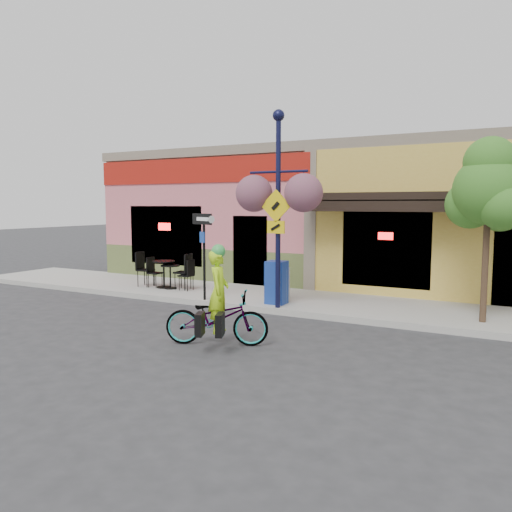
{
  "coord_description": "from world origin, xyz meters",
  "views": [
    {
      "loc": [
        4.41,
        -10.16,
        2.64
      ],
      "look_at": [
        -1.25,
        0.5,
        1.4
      ],
      "focal_mm": 35.0,
      "sensor_mm": 36.0,
      "label": 1
    }
  ],
  "objects_px": {
    "newspaper_box_blue": "(277,282)",
    "building": "(380,216)",
    "lamp_post": "(278,210)",
    "one_way_sign": "(204,257)",
    "street_tree": "(487,230)",
    "cyclist_rider": "(219,305)",
    "bicycle": "(217,318)",
    "newspaper_box_grey": "(280,285)"
  },
  "relations": [
    {
      "from": "lamp_post",
      "to": "newspaper_box_blue",
      "type": "height_order",
      "value": "lamp_post"
    },
    {
      "from": "street_tree",
      "to": "cyclist_rider",
      "type": "bearing_deg",
      "value": -139.34
    },
    {
      "from": "cyclist_rider",
      "to": "newspaper_box_grey",
      "type": "bearing_deg",
      "value": -15.1
    },
    {
      "from": "building",
      "to": "newspaper_box_grey",
      "type": "height_order",
      "value": "building"
    },
    {
      "from": "building",
      "to": "lamp_post",
      "type": "bearing_deg",
      "value": -96.05
    },
    {
      "from": "lamp_post",
      "to": "one_way_sign",
      "type": "height_order",
      "value": "lamp_post"
    },
    {
      "from": "lamp_post",
      "to": "street_tree",
      "type": "relative_size",
      "value": 1.2
    },
    {
      "from": "building",
      "to": "street_tree",
      "type": "distance_m",
      "value": 7.23
    },
    {
      "from": "one_way_sign",
      "to": "newspaper_box_blue",
      "type": "relative_size",
      "value": 2.09
    },
    {
      "from": "bicycle",
      "to": "lamp_post",
      "type": "relative_size",
      "value": 0.41
    },
    {
      "from": "bicycle",
      "to": "lamp_post",
      "type": "distance_m",
      "value": 3.61
    },
    {
      "from": "cyclist_rider",
      "to": "street_tree",
      "type": "relative_size",
      "value": 0.39
    },
    {
      "from": "lamp_post",
      "to": "newspaper_box_grey",
      "type": "height_order",
      "value": "lamp_post"
    },
    {
      "from": "bicycle",
      "to": "building",
      "type": "bearing_deg",
      "value": -25.22
    },
    {
      "from": "bicycle",
      "to": "one_way_sign",
      "type": "bearing_deg",
      "value": 15.39
    },
    {
      "from": "building",
      "to": "one_way_sign",
      "type": "height_order",
      "value": "building"
    },
    {
      "from": "lamp_post",
      "to": "newspaper_box_grey",
      "type": "xyz_separation_m",
      "value": [
        -0.23,
        0.65,
        -1.92
      ]
    },
    {
      "from": "lamp_post",
      "to": "street_tree",
      "type": "xyz_separation_m",
      "value": [
        4.52,
        0.7,
        -0.39
      ]
    },
    {
      "from": "cyclist_rider",
      "to": "lamp_post",
      "type": "xyz_separation_m",
      "value": [
        -0.21,
        3.01,
        1.74
      ]
    },
    {
      "from": "newspaper_box_blue",
      "to": "street_tree",
      "type": "relative_size",
      "value": 0.27
    },
    {
      "from": "building",
      "to": "lamp_post",
      "type": "xyz_separation_m",
      "value": [
        -0.73,
        -6.85,
        0.27
      ]
    },
    {
      "from": "newspaper_box_blue",
      "to": "newspaper_box_grey",
      "type": "height_order",
      "value": "newspaper_box_blue"
    },
    {
      "from": "newspaper_box_blue",
      "to": "street_tree",
      "type": "bearing_deg",
      "value": 1.66
    },
    {
      "from": "bicycle",
      "to": "street_tree",
      "type": "height_order",
      "value": "street_tree"
    },
    {
      "from": "building",
      "to": "lamp_post",
      "type": "distance_m",
      "value": 6.89
    },
    {
      "from": "bicycle",
      "to": "newspaper_box_grey",
      "type": "distance_m",
      "value": 3.67
    },
    {
      "from": "building",
      "to": "bicycle",
      "type": "bearing_deg",
      "value": -93.32
    },
    {
      "from": "lamp_post",
      "to": "street_tree",
      "type": "distance_m",
      "value": 4.59
    },
    {
      "from": "bicycle",
      "to": "newspaper_box_blue",
      "type": "height_order",
      "value": "newspaper_box_blue"
    },
    {
      "from": "newspaper_box_blue",
      "to": "building",
      "type": "bearing_deg",
      "value": 79.79
    },
    {
      "from": "bicycle",
      "to": "newspaper_box_blue",
      "type": "relative_size",
      "value": 1.8
    },
    {
      "from": "cyclist_rider",
      "to": "newspaper_box_grey",
      "type": "xyz_separation_m",
      "value": [
        -0.44,
        3.65,
        -0.19
      ]
    },
    {
      "from": "one_way_sign",
      "to": "newspaper_box_grey",
      "type": "relative_size",
      "value": 2.57
    },
    {
      "from": "lamp_post",
      "to": "one_way_sign",
      "type": "relative_size",
      "value": 2.09
    },
    {
      "from": "street_tree",
      "to": "one_way_sign",
      "type": "bearing_deg",
      "value": -174.0
    },
    {
      "from": "newspaper_box_blue",
      "to": "street_tree",
      "type": "xyz_separation_m",
      "value": [
        4.75,
        0.28,
        1.43
      ]
    },
    {
      "from": "bicycle",
      "to": "cyclist_rider",
      "type": "distance_m",
      "value": 0.27
    },
    {
      "from": "lamp_post",
      "to": "newspaper_box_blue",
      "type": "bearing_deg",
      "value": 119.5
    },
    {
      "from": "bicycle",
      "to": "cyclist_rider",
      "type": "relative_size",
      "value": 1.26
    },
    {
      "from": "building",
      "to": "newspaper_box_grey",
      "type": "distance_m",
      "value": 6.49
    },
    {
      "from": "cyclist_rider",
      "to": "lamp_post",
      "type": "relative_size",
      "value": 0.33
    },
    {
      "from": "one_way_sign",
      "to": "newspaper_box_grey",
      "type": "distance_m",
      "value": 2.13
    }
  ]
}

